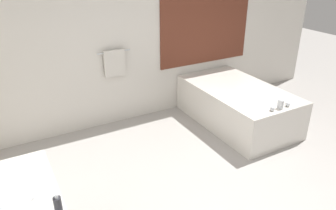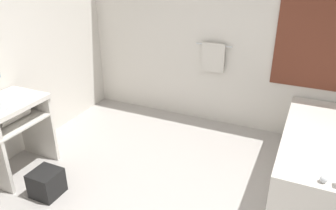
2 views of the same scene
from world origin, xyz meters
name	(u,v)px [view 2 (image 2 of 2)]	position (x,y,z in m)	size (l,w,h in m)	color
wall_back_with_blinds	(242,32)	(0.05, 2.23, 1.35)	(7.40, 0.13, 2.70)	silver
bathtub	(334,160)	(1.33, 1.26, 0.32)	(1.07, 1.85, 0.71)	silver
waste_bin	(47,183)	(-1.32, -0.09, 0.14)	(0.28, 0.28, 0.27)	black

